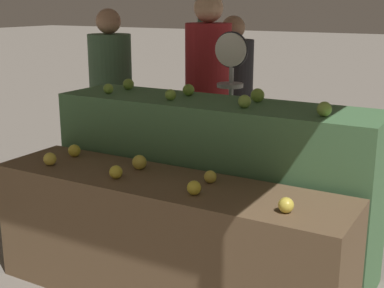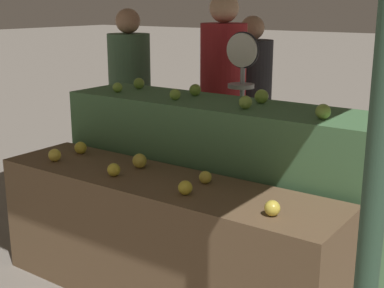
{
  "view_description": "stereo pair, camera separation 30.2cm",
  "coord_description": "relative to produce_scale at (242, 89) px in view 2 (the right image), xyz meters",
  "views": [
    {
      "loc": [
        1.59,
        -2.44,
        1.74
      ],
      "look_at": [
        0.01,
        0.3,
        0.91
      ],
      "focal_mm": 50.0,
      "sensor_mm": 36.0,
      "label": 1
    },
    {
      "loc": [
        1.84,
        -2.28,
        1.74
      ],
      "look_at": [
        0.01,
        0.3,
        0.91
      ],
      "focal_mm": 50.0,
      "sensor_mm": 36.0,
      "label": 2
    }
  ],
  "objects": [
    {
      "name": "apple_front_4",
      "position": [
        -0.62,
        -1.07,
        -0.32
      ],
      "size": [
        0.08,
        0.08,
        0.08
      ],
      "primitive_type": "sphere",
      "color": "gold",
      "rests_on": "display_counter_front"
    },
    {
      "name": "apple_front_5",
      "position": [
        -0.08,
        -1.08,
        -0.31
      ],
      "size": [
        0.09,
        0.09,
        0.09
      ],
      "primitive_type": "sphere",
      "color": "gold",
      "rests_on": "display_counter_front"
    },
    {
      "name": "person_customer_left",
      "position": [
        -0.39,
        0.85,
        -0.18
      ],
      "size": [
        0.41,
        0.41,
        1.63
      ],
      "rotation": [
        0.0,
        0.0,
        3.08
      ],
      "color": "#2D2D38",
      "rests_on": "ground_plane"
    },
    {
      "name": "person_vendor_at_scale",
      "position": [
        -0.36,
        0.32,
        -0.06
      ],
      "size": [
        0.48,
        0.48,
        1.82
      ],
      "rotation": [
        0.0,
        0.0,
        2.85
      ],
      "color": "#2D2D38",
      "rests_on": "ground_plane"
    },
    {
      "name": "apple_back_5",
      "position": [
        -0.08,
        -0.49,
        0.05
      ],
      "size": [
        0.08,
        0.08,
        0.08
      ],
      "primitive_type": "sphere",
      "color": "#7AA338",
      "rests_on": "display_counter_back"
    },
    {
      "name": "display_counter_back",
      "position": [
        0.16,
        -0.59,
        -0.55
      ],
      "size": [
        2.18,
        0.55,
        1.12
      ],
      "primitive_type": "cube",
      "color": "#4C7A4C",
      "rests_on": "ground_plane"
    },
    {
      "name": "apple_front_2",
      "position": [
        0.43,
        -1.31,
        -0.32
      ],
      "size": [
        0.08,
        0.08,
        0.08
      ],
      "primitive_type": "sphere",
      "color": "gold",
      "rests_on": "display_counter_front"
    },
    {
      "name": "apple_front_6",
      "position": [
        0.41,
        -1.09,
        -0.32
      ],
      "size": [
        0.07,
        0.07,
        0.07
      ],
      "primitive_type": "sphere",
      "color": "gold",
      "rests_on": "display_counter_front"
    },
    {
      "name": "apple_back_3",
      "position": [
        0.93,
        -0.7,
        0.05
      ],
      "size": [
        0.09,
        0.09,
        0.09
      ],
      "primitive_type": "sphere",
      "color": "#8EB247",
      "rests_on": "display_counter_back"
    },
    {
      "name": "apple_back_4",
      "position": [
        -0.6,
        -0.48,
        0.05
      ],
      "size": [
        0.08,
        0.08,
        0.08
      ],
      "primitive_type": "sphere",
      "color": "#84AD3D",
      "rests_on": "display_counter_back"
    },
    {
      "name": "person_customer_right",
      "position": [
        -1.32,
        0.21,
        -0.14
      ],
      "size": [
        0.52,
        0.52,
        1.7
      ],
      "rotation": [
        0.0,
        0.0,
        3.59
      ],
      "color": "#2D2D38",
      "rests_on": "ground_plane"
    },
    {
      "name": "apple_back_1",
      "position": [
        -0.1,
        -0.7,
        0.05
      ],
      "size": [
        0.07,
        0.07,
        0.07
      ],
      "primitive_type": "sphere",
      "color": "#84AD3D",
      "rests_on": "display_counter_back"
    },
    {
      "name": "apple_front_1",
      "position": [
        -0.1,
        -1.3,
        -0.32
      ],
      "size": [
        0.08,
        0.08,
        0.08
      ],
      "primitive_type": "sphere",
      "color": "gold",
      "rests_on": "display_counter_front"
    },
    {
      "name": "apple_back_2",
      "position": [
        0.43,
        -0.7,
        0.05
      ],
      "size": [
        0.08,
        0.08,
        0.08
      ],
      "primitive_type": "sphere",
      "color": "#8EB247",
      "rests_on": "display_counter_back"
    },
    {
      "name": "apple_back_6",
      "position": [
        0.42,
        -0.48,
        0.05
      ],
      "size": [
        0.09,
        0.09,
        0.09
      ],
      "primitive_type": "sphere",
      "color": "#84AD3D",
      "rests_on": "display_counter_back"
    },
    {
      "name": "apple_back_0",
      "position": [
        -0.62,
        -0.69,
        0.05
      ],
      "size": [
        0.07,
        0.07,
        0.07
      ],
      "primitive_type": "sphere",
      "color": "#84AD3D",
      "rests_on": "display_counter_back"
    },
    {
      "name": "apple_front_0",
      "position": [
        -0.62,
        -1.29,
        -0.32
      ],
      "size": [
        0.08,
        0.08,
        0.08
      ],
      "primitive_type": "sphere",
      "color": "yellow",
      "rests_on": "display_counter_front"
    },
    {
      "name": "display_counter_front",
      "position": [
        0.16,
        -1.19,
        -0.74
      ],
      "size": [
        2.18,
        0.55,
        0.76
      ],
      "primitive_type": "cube",
      "color": "brown",
      "rests_on": "ground_plane"
    },
    {
      "name": "apple_front_3",
      "position": [
        0.94,
        -1.3,
        -0.32
      ],
      "size": [
        0.08,
        0.08,
        0.08
      ],
      "primitive_type": "sphere",
      "color": "yellow",
      "rests_on": "display_counter_front"
    },
    {
      "name": "produce_scale",
      "position": [
        0.0,
        0.0,
        0.0
      ],
      "size": [
        0.27,
        0.2,
        1.54
      ],
      "color": "#99999E",
      "rests_on": "ground_plane"
    }
  ]
}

